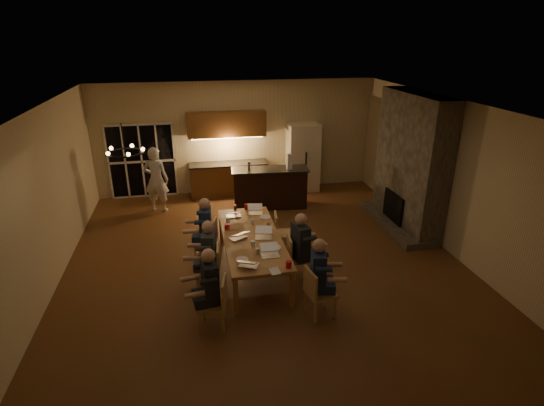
{
  "coord_description": "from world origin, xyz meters",
  "views": [
    {
      "loc": [
        -1.36,
        -7.52,
        4.45
      ],
      "look_at": [
        0.2,
        0.3,
        1.22
      ],
      "focal_mm": 28.0,
      "sensor_mm": 36.0,
      "label": 1
    }
  ],
  "objects_px": {
    "dining_table": "(252,253)",
    "bar_blender": "(289,162)",
    "mug_mid": "(253,222)",
    "can_right": "(268,226)",
    "chair_left_mid": "(208,269)",
    "laptop_f": "(255,209)",
    "chair_right_mid": "(300,258)",
    "person_left_mid": "(210,256)",
    "laptop_c": "(237,233)",
    "person_left_near": "(210,288)",
    "refrigerator": "(303,157)",
    "person_right_mid": "(300,248)",
    "mug_back": "(228,220)",
    "laptop_e": "(233,211)",
    "plate_far": "(265,217)",
    "chandelier": "(125,153)",
    "laptop_b": "(270,250)",
    "can_cola": "(235,207)",
    "mug_front": "(253,243)",
    "redcup_mid": "(227,227)",
    "bar_bottle": "(249,166)",
    "person_right_near": "(318,277)",
    "chair_right_far": "(285,233)",
    "can_silver": "(257,251)",
    "redcup_far": "(246,207)",
    "chair_left_near": "(212,303)",
    "chair_left_far": "(205,240)",
    "plate_left": "(242,260)",
    "chair_right_near": "(321,292)",
    "bar_island": "(270,188)",
    "laptop_a": "(249,260)",
    "redcup_near": "(289,265)",
    "person_left_far": "(206,230)"
  },
  "relations": [
    {
      "from": "person_left_mid",
      "to": "bar_blender",
      "type": "bearing_deg",
      "value": 157.36
    },
    {
      "from": "dining_table",
      "to": "bar_blender",
      "type": "relative_size",
      "value": 7.09
    },
    {
      "from": "person_right_mid",
      "to": "laptop_c",
      "type": "height_order",
      "value": "person_right_mid"
    },
    {
      "from": "laptop_f",
      "to": "plate_left",
      "type": "distance_m",
      "value": 2.03
    },
    {
      "from": "laptop_a",
      "to": "redcup_near",
      "type": "relative_size",
      "value": 2.67
    },
    {
      "from": "chair_left_near",
      "to": "chair_right_far",
      "type": "distance_m",
      "value": 2.82
    },
    {
      "from": "redcup_far",
      "to": "mug_mid",
      "type": "bearing_deg",
      "value": -88.96
    },
    {
      "from": "person_right_mid",
      "to": "chandelier",
      "type": "bearing_deg",
      "value": 84.62
    },
    {
      "from": "mug_back",
      "to": "bar_bottle",
      "type": "distance_m",
      "value": 2.59
    },
    {
      "from": "chair_right_mid",
      "to": "can_right",
      "type": "distance_m",
      "value": 0.97
    },
    {
      "from": "dining_table",
      "to": "person_left_near",
      "type": "distance_m",
      "value": 1.83
    },
    {
      "from": "person_right_near",
      "to": "can_silver",
      "type": "distance_m",
      "value": 1.21
    },
    {
      "from": "laptop_e",
      "to": "person_right_mid",
      "type": "bearing_deg",
      "value": 123.0
    },
    {
      "from": "mug_front",
      "to": "plate_far",
      "type": "distance_m",
      "value": 1.31
    },
    {
      "from": "mug_back",
      "to": "laptop_e",
      "type": "bearing_deg",
      "value": 62.6
    },
    {
      "from": "person_right_near",
      "to": "person_left_mid",
      "type": "height_order",
      "value": "same"
    },
    {
      "from": "person_right_near",
      "to": "mug_front",
      "type": "distance_m",
      "value": 1.48
    },
    {
      "from": "can_silver",
      "to": "person_left_mid",
      "type": "bearing_deg",
      "value": 165.27
    },
    {
      "from": "chair_left_mid",
      "to": "laptop_f",
      "type": "bearing_deg",
      "value": 150.08
    },
    {
      "from": "person_right_near",
      "to": "plate_far",
      "type": "bearing_deg",
      "value": 21.64
    },
    {
      "from": "mug_front",
      "to": "can_cola",
      "type": "relative_size",
      "value": 0.83
    },
    {
      "from": "chair_left_near",
      "to": "bar_bottle",
      "type": "distance_m",
      "value": 5.03
    },
    {
      "from": "mug_front",
      "to": "redcup_mid",
      "type": "bearing_deg",
      "value": 116.77
    },
    {
      "from": "redcup_far",
      "to": "mug_back",
      "type": "bearing_deg",
      "value": -127.48
    },
    {
      "from": "refrigerator",
      "to": "mug_back",
      "type": "relative_size",
      "value": 20.0
    },
    {
      "from": "person_right_mid",
      "to": "laptop_f",
      "type": "height_order",
      "value": "person_right_mid"
    },
    {
      "from": "laptop_b",
      "to": "can_cola",
      "type": "bearing_deg",
      "value": 100.46
    },
    {
      "from": "mug_back",
      "to": "can_cola",
      "type": "height_order",
      "value": "can_cola"
    },
    {
      "from": "mug_back",
      "to": "can_right",
      "type": "relative_size",
      "value": 0.83
    },
    {
      "from": "plate_far",
      "to": "bar_blender",
      "type": "bearing_deg",
      "value": 64.67
    },
    {
      "from": "plate_far",
      "to": "mug_back",
      "type": "bearing_deg",
      "value": -174.08
    },
    {
      "from": "chair_right_mid",
      "to": "laptop_c",
      "type": "relative_size",
      "value": 2.78
    },
    {
      "from": "chair_right_mid",
      "to": "person_left_mid",
      "type": "bearing_deg",
      "value": 95.21
    },
    {
      "from": "bar_island",
      "to": "laptop_e",
      "type": "distance_m",
      "value": 2.49
    },
    {
      "from": "laptop_e",
      "to": "bar_blender",
      "type": "relative_size",
      "value": 0.79
    },
    {
      "from": "mug_front",
      "to": "person_left_mid",
      "type": "bearing_deg",
      "value": -171.88
    },
    {
      "from": "chair_left_far",
      "to": "redcup_mid",
      "type": "xyz_separation_m",
      "value": [
        0.44,
        -0.23,
        0.37
      ]
    },
    {
      "from": "person_left_far",
      "to": "redcup_mid",
      "type": "xyz_separation_m",
      "value": [
        0.42,
        -0.2,
        0.12
      ]
    },
    {
      "from": "chair_right_far",
      "to": "laptop_c",
      "type": "xyz_separation_m",
      "value": [
        -1.09,
        -0.63,
        0.42
      ]
    },
    {
      "from": "chair_left_near",
      "to": "mug_mid",
      "type": "bearing_deg",
      "value": 167.4
    },
    {
      "from": "mug_mid",
      "to": "can_right",
      "type": "bearing_deg",
      "value": -44.38
    },
    {
      "from": "laptop_f",
      "to": "redcup_far",
      "type": "height_order",
      "value": "laptop_f"
    },
    {
      "from": "refrigerator",
      "to": "person_right_mid",
      "type": "xyz_separation_m",
      "value": [
        -1.36,
        -4.86,
        -0.31
      ]
    },
    {
      "from": "person_left_mid",
      "to": "person_left_near",
      "type": "bearing_deg",
      "value": 7.46
    },
    {
      "from": "chair_right_near",
      "to": "chandelier",
      "type": "bearing_deg",
      "value": 63.01
    },
    {
      "from": "chandelier",
      "to": "can_right",
      "type": "distance_m",
      "value": 3.28
    },
    {
      "from": "person_left_near",
      "to": "bar_bottle",
      "type": "xyz_separation_m",
      "value": [
        1.33,
        4.72,
        0.51
      ]
    },
    {
      "from": "chair_left_mid",
      "to": "chair_right_mid",
      "type": "bearing_deg",
      "value": 97.97
    },
    {
      "from": "plate_far",
      "to": "bar_bottle",
      "type": "bearing_deg",
      "value": 89.8
    },
    {
      "from": "refrigerator",
      "to": "person_right_mid",
      "type": "distance_m",
      "value": 5.06
    }
  ]
}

